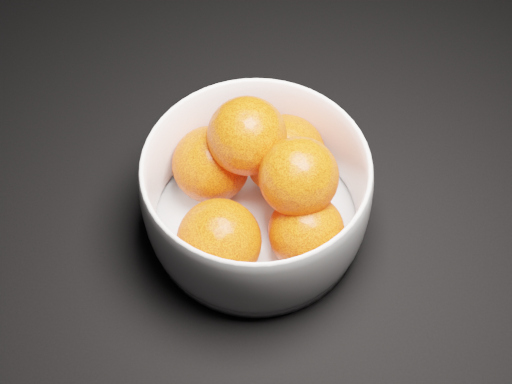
{
  "coord_description": "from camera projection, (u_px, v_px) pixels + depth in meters",
  "views": [
    {
      "loc": [
        0.26,
        -0.22,
        0.55
      ],
      "look_at": [
        0.25,
        0.12,
        0.05
      ],
      "focal_mm": 50.0,
      "sensor_mm": 36.0,
      "label": 1
    }
  ],
  "objects": [
    {
      "name": "orange_pile",
      "position": [
        259.0,
        182.0,
        0.6
      ],
      "size": [
        0.15,
        0.16,
        0.11
      ],
      "color": "#EB4209",
      "rests_on": "bowl"
    },
    {
      "name": "bowl",
      "position": [
        256.0,
        195.0,
        0.61
      ],
      "size": [
        0.19,
        0.19,
        0.09
      ],
      "rotation": [
        0.0,
        0.0,
        -0.16
      ],
      "color": "white",
      "rests_on": "ground"
    }
  ]
}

